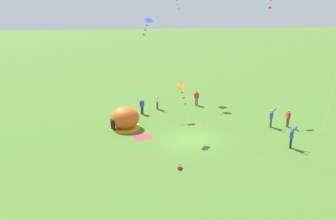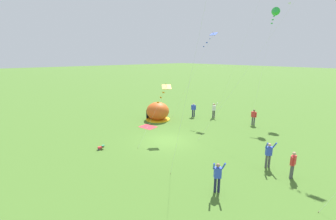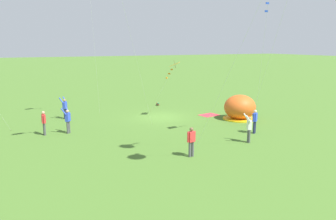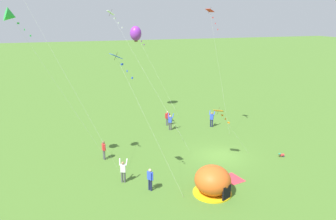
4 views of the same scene
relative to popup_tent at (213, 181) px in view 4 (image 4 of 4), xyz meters
name	(u,v)px [view 4 (image 4 of 4)]	position (x,y,z in m)	size (l,w,h in m)	color
ground_plane	(220,156)	(5.74, -3.59, -1.00)	(300.00, 300.00, 0.00)	#477028
popup_tent	(213,181)	(0.00, 0.00, 0.00)	(2.81, 2.81, 2.10)	#D8591E
picnic_blanket	(233,179)	(1.47, -2.50, -0.99)	(1.70, 1.30, 0.01)	#CC333D
toddler_crawling	(281,155)	(3.76, -8.80, -0.82)	(0.32, 0.55, 0.32)	red
person_near_tent	(170,121)	(13.93, -1.63, 0.00)	(0.68, 0.72, 1.89)	#4C4C51
person_with_toddler	(150,178)	(1.86, 4.12, -0.03)	(0.52, 0.40, 1.72)	#1E2347
person_watching_sky	(104,149)	(8.42, 6.54, -0.03)	(0.58, 0.30, 1.72)	#4C4C51
person_far_back	(167,118)	(15.53, -1.85, -0.03)	(0.26, 0.59, 1.72)	#4C4C51
person_flying_kite	(123,170)	(3.70, 5.74, 0.00)	(0.62, 0.72, 1.89)	#4C4C51
person_center_field	(212,118)	(13.43, -6.52, 0.00)	(0.68, 0.72, 1.89)	#1E2347
kite_red	(212,17)	(11.25, -5.00, 11.21)	(1.51, 2.79, 13.18)	silver
kite_green	(11,16)	(6.77, 12.52, 11.35)	(2.04, 6.80, 12.94)	silver
kite_blue	(120,63)	(2.76, 5.83, 8.35)	(3.20, 4.32, 10.05)	silver
kite_purple	(136,33)	(21.81, 0.18, 9.26)	(4.86, 5.10, 11.17)	silver
kite_orange	(220,113)	(4.86, -2.98, 3.41)	(1.23, 4.25, 4.96)	silver
kite_white	(115,19)	(12.38, 4.36, 11.05)	(5.53, 6.41, 12.94)	silver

